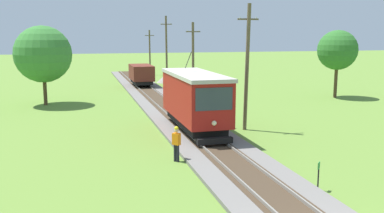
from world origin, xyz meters
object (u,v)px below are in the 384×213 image
(trackside_signal_marker, at_px, (318,175))
(tree_left_near, at_px, (43,54))
(red_tram, at_px, (195,99))
(track_worker, at_px, (176,142))
(tree_right_near, at_px, (338,50))
(utility_pole_near_tram, at_px, (247,67))
(utility_pole_mid, at_px, (193,61))
(utility_pole_far, at_px, (166,50))
(second_worker, at_px, (225,113))
(freight_car, at_px, (141,74))
(gravel_pile, at_px, (168,78))
(utility_pole_distant, at_px, (150,52))

(trackside_signal_marker, relative_size, tree_left_near, 0.17)
(red_tram, bearing_deg, track_worker, -113.45)
(trackside_signal_marker, height_order, tree_left_near, tree_left_near)
(tree_left_near, xyz_separation_m, tree_right_near, (27.46, -2.65, 0.18))
(utility_pole_near_tram, bearing_deg, utility_pole_mid, 90.00)
(utility_pole_far, bearing_deg, tree_left_near, -137.93)
(second_worker, relative_size, tree_left_near, 0.26)
(tree_right_near, bearing_deg, freight_car, 143.31)
(utility_pole_near_tram, bearing_deg, utility_pole_far, 90.00)
(gravel_pile, bearing_deg, trackside_signal_marker, -92.71)
(track_worker, bearing_deg, utility_pole_far, 39.49)
(trackside_signal_marker, xyz_separation_m, tree_left_near, (-12.17, 24.64, 3.82))
(tree_left_near, bearing_deg, utility_pole_distant, 61.77)
(freight_car, relative_size, gravel_pile, 1.79)
(utility_pole_far, height_order, utility_pole_distant, utility_pole_far)
(tree_right_near, bearing_deg, utility_pole_distant, 116.90)
(utility_pole_far, height_order, tree_left_near, utility_pole_far)
(trackside_signal_marker, bearing_deg, second_worker, 89.26)
(utility_pole_distant, bearing_deg, utility_pole_near_tram, -90.00)
(utility_pole_distant, distance_m, second_worker, 37.93)
(utility_pole_far, relative_size, track_worker, 4.71)
(red_tram, height_order, gravel_pile, red_tram)
(freight_car, distance_m, gravel_pile, 5.87)
(utility_pole_near_tram, height_order, gravel_pile, utility_pole_near_tram)
(red_tram, height_order, utility_pole_distant, utility_pole_distant)
(gravel_pile, bearing_deg, track_worker, -100.85)
(trackside_signal_marker, distance_m, track_worker, 7.02)
(tree_left_near, distance_m, tree_right_near, 27.59)
(utility_pole_near_tram, xyz_separation_m, utility_pole_distant, (-0.00, 38.86, -0.65))
(freight_car, xyz_separation_m, trackside_signal_marker, (2.15, -34.99, -0.89))
(utility_pole_mid, height_order, track_worker, utility_pole_mid)
(utility_pole_distant, height_order, tree_left_near, tree_left_near)
(utility_pole_distant, bearing_deg, tree_left_near, -118.23)
(trackside_signal_marker, relative_size, gravel_pile, 0.41)
(utility_pole_distant, bearing_deg, track_worker, -97.57)
(freight_car, relative_size, tree_left_near, 0.75)
(tree_left_near, bearing_deg, utility_pole_mid, -2.19)
(utility_pole_near_tram, distance_m, second_worker, 3.51)
(freight_car, xyz_separation_m, tree_right_near, (17.45, -13.00, 3.11))
(freight_car, xyz_separation_m, utility_pole_mid, (3.41, -10.86, 2.20))
(second_worker, bearing_deg, track_worker, 18.74)
(red_tram, height_order, tree_right_near, tree_right_near)
(track_worker, distance_m, tree_right_near, 26.29)
(gravel_pile, bearing_deg, tree_right_near, -51.97)
(red_tram, relative_size, second_worker, 4.79)
(track_worker, xyz_separation_m, second_worker, (4.80, 6.57, 0.00))
(utility_pole_near_tram, distance_m, track_worker, 8.70)
(utility_pole_mid, distance_m, tree_left_near, 13.46)
(red_tram, xyz_separation_m, freight_car, (-0.00, 23.98, -0.64))
(utility_pole_far, xyz_separation_m, second_worker, (-1.11, -24.93, -3.32))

